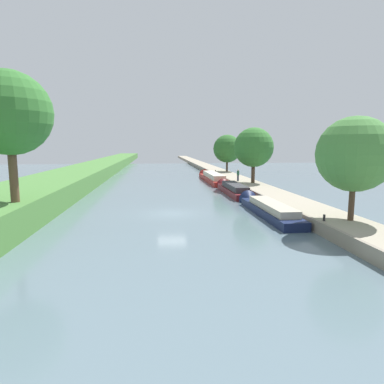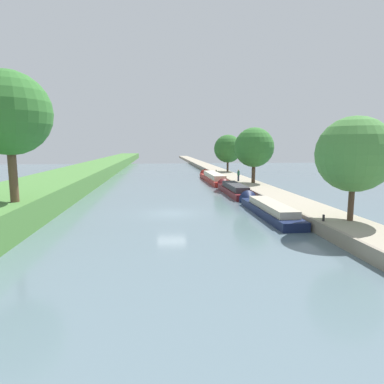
# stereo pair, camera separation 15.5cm
# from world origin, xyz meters

# --- Properties ---
(ground_plane) EXTENTS (160.00, 160.00, 0.00)m
(ground_plane) POSITION_xyz_m (0.00, 0.00, 0.00)
(ground_plane) COLOR slate
(left_grassy_bank) EXTENTS (7.85, 260.00, 2.14)m
(left_grassy_bank) POSITION_xyz_m (-13.54, 0.00, 1.07)
(left_grassy_bank) COLOR #477A38
(left_grassy_bank) RESTS_ON ground_plane
(right_towpath) EXTENTS (3.61, 260.00, 0.84)m
(right_towpath) POSITION_xyz_m (11.42, 0.00, 0.42)
(right_towpath) COLOR #9E937F
(right_towpath) RESTS_ON ground_plane
(stone_quay) EXTENTS (0.25, 260.00, 0.89)m
(stone_quay) POSITION_xyz_m (9.49, 0.00, 0.45)
(stone_quay) COLOR gray
(stone_quay) RESTS_ON ground_plane
(narrowboat_navy) EXTENTS (1.97, 12.28, 1.87)m
(narrowboat_navy) POSITION_xyz_m (8.19, -1.02, 0.50)
(narrowboat_navy) COLOR #141E42
(narrowboat_navy) RESTS_ON ground_plane
(narrowboat_maroon) EXTENTS (1.94, 11.78, 1.92)m
(narrowboat_maroon) POSITION_xyz_m (8.04, 11.28, 0.55)
(narrowboat_maroon) COLOR maroon
(narrowboat_maroon) RESTS_ON ground_plane
(narrowboat_red) EXTENTS (2.19, 16.78, 2.18)m
(narrowboat_red) POSITION_xyz_m (7.90, 25.41, 0.61)
(narrowboat_red) COLOR maroon
(narrowboat_red) RESTS_ON ground_plane
(tree_rightbank_near) EXTENTS (5.03, 5.03, 7.01)m
(tree_rightbank_near) POSITION_xyz_m (11.84, -7.61, 5.33)
(tree_rightbank_near) COLOR #4C3828
(tree_rightbank_near) RESTS_ON right_towpath
(tree_rightbank_midnear) EXTENTS (5.30, 5.30, 7.45)m
(tree_rightbank_midnear) POSITION_xyz_m (11.79, 15.15, 5.63)
(tree_rightbank_midnear) COLOR #4C3828
(tree_rightbank_midnear) RESTS_ON right_towpath
(tree_rightbank_midfar) EXTENTS (5.37, 5.37, 7.10)m
(tree_rightbank_midfar) POSITION_xyz_m (12.49, 34.84, 5.25)
(tree_rightbank_midfar) COLOR #4C3828
(tree_rightbank_midfar) RESTS_ON right_towpath
(tree_leftbank_downstream) EXTENTS (5.49, 5.49, 8.61)m
(tree_leftbank_downstream) POSITION_xyz_m (-10.77, -5.28, 7.97)
(tree_leftbank_downstream) COLOR brown
(tree_leftbank_downstream) RESTS_ON left_grassy_bank
(person_walking) EXTENTS (0.34, 0.34, 1.66)m
(person_walking) POSITION_xyz_m (10.33, 17.56, 1.72)
(person_walking) COLOR #282D42
(person_walking) RESTS_ON right_towpath
(mooring_bollard_near) EXTENTS (0.16, 0.16, 0.45)m
(mooring_bollard_near) POSITION_xyz_m (9.92, -7.65, 1.07)
(mooring_bollard_near) COLOR black
(mooring_bollard_near) RESTS_ON right_towpath
(mooring_bollard_far) EXTENTS (0.16, 0.16, 0.45)m
(mooring_bollard_far) POSITION_xyz_m (9.92, 33.15, 1.07)
(mooring_bollard_far) COLOR black
(mooring_bollard_far) RESTS_ON right_towpath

